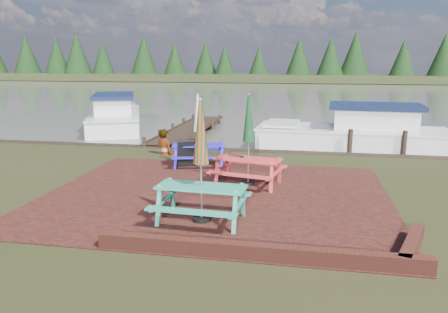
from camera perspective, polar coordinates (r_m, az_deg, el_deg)
ground at (r=10.71m, az=-2.18°, el=-6.72°), size 120.00×120.00×0.00m
paving at (r=11.63m, az=-1.08°, el=-5.09°), size 9.00×7.50×0.02m
brick_wall at (r=8.17m, az=9.03°, el=-12.07°), size 6.21×1.79×0.30m
water at (r=47.04m, az=8.01°, el=8.09°), size 120.00×60.00×0.02m
far_treeline at (r=75.88m, az=9.23°, el=12.17°), size 120.00×10.00×8.10m
picnic_table_teal at (r=9.55m, az=-3.00°, el=-3.14°), size 2.06×1.85×2.72m
picnic_table_red at (r=12.39m, az=3.20°, el=0.31°), size 2.18×2.02×2.60m
picnic_table_blue at (r=14.67m, az=-3.36°, el=2.00°), size 2.08×1.94×2.44m
chalkboard at (r=14.66m, az=-4.89°, el=0.41°), size 0.59×0.75×0.90m
jetty at (r=22.17m, az=-4.52°, el=3.62°), size 1.76×9.08×1.00m
boat_jetty at (r=24.66m, az=-13.99°, el=4.97°), size 5.13×7.88×2.16m
boat_near at (r=19.28m, az=16.74°, el=2.76°), size 8.02×3.24×2.13m
person at (r=16.63m, az=-7.84°, el=3.55°), size 0.84×0.72×1.94m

